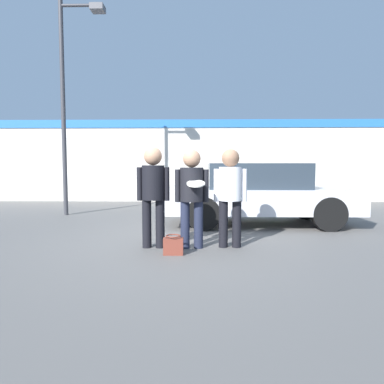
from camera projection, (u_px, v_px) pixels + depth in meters
name	position (u px, v px, depth m)	size (l,w,h in m)	color
ground_plane	(182.00, 244.00, 5.94)	(56.00, 56.00, 0.00)	#5B5956
storefront_building	(192.00, 160.00, 13.09)	(24.00, 0.22, 3.11)	silver
person_left	(153.00, 188.00, 5.59)	(0.54, 0.37, 1.66)	black
person_middle_with_frisbee	(192.00, 190.00, 5.55)	(0.55, 0.60, 1.61)	#1E2338
person_right	(230.00, 189.00, 5.61)	(0.54, 0.37, 1.62)	black
parked_car_near	(258.00, 193.00, 7.90)	(4.20, 1.87, 1.41)	silver
street_lamp	(70.00, 85.00, 9.22)	(1.23, 0.35, 5.75)	#38383D
shrub	(275.00, 184.00, 12.20)	(1.42, 1.42, 1.42)	#2D6B33
handbag	(173.00, 245.00, 5.19)	(0.30, 0.23, 0.30)	brown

